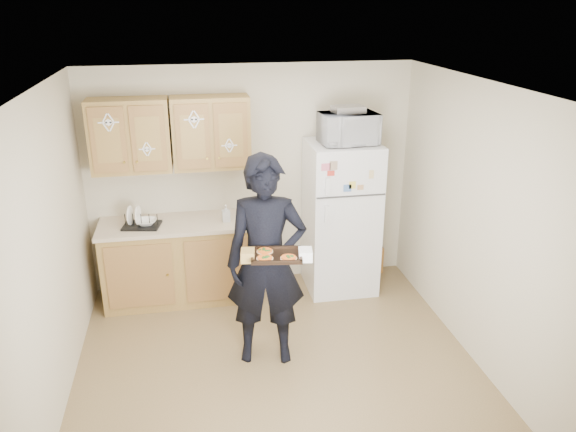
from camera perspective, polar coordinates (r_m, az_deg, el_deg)
The scene contains 22 objects.
floor at distance 5.26m, azimuth -0.97°, elevation -15.16°, with size 3.60×3.60×0.00m, color brown.
ceiling at distance 4.29m, azimuth -1.18°, elevation 12.87°, with size 3.60×3.60×0.00m, color white.
wall_back at distance 6.31m, azimuth -3.75°, elevation 3.88°, with size 3.60×0.04×2.50m, color beige.
wall_front at distance 3.11m, azimuth 4.59°, elevation -15.86°, with size 3.60×0.04×2.50m, color beige.
wall_left at distance 4.72m, azimuth -23.23°, elevation -3.99°, with size 0.04×3.60×2.50m, color beige.
wall_right at distance 5.21m, azimuth 18.85°, elevation -1.03°, with size 0.04×3.60×2.50m, color beige.
refrigerator at distance 6.27m, azimuth 5.39°, elevation -0.14°, with size 0.75×0.70×1.70m, color white.
base_cabinet at distance 6.27m, azimuth -10.97°, elevation -4.63°, with size 1.60×0.60×0.86m, color olive.
countertop at distance 6.10m, azimuth -11.26°, elevation -0.82°, with size 1.64×0.64×0.04m, color beige.
upper_cab_left at distance 5.97m, azimuth -15.77°, elevation 7.86°, with size 0.80×0.33×0.75m, color olive.
upper_cab_right at distance 5.95m, azimuth -7.82°, elevation 8.40°, with size 0.80×0.33×0.75m, color olive.
cereal_box at distance 6.90m, azimuth 8.80°, elevation -4.49°, with size 0.20×0.07×0.32m, color #EBB253.
person at distance 4.94m, azimuth -2.22°, elevation -4.71°, with size 0.70×0.46×1.93m, color black.
baking_tray at distance 4.59m, azimuth -1.16°, elevation -4.09°, with size 0.41×0.30×0.04m, color black.
pizza_front_left at distance 4.53m, azimuth -2.37°, elevation -4.29°, with size 0.14×0.14×0.02m, color orange.
pizza_front_right at distance 4.53m, azimuth 0.06°, elevation -4.25°, with size 0.14×0.14×0.02m, color orange.
pizza_back_left at distance 4.65m, azimuth -2.36°, elevation -3.56°, with size 0.14×0.14×0.02m, color orange.
microwave at distance 5.95m, azimuth 6.15°, elevation 8.83°, with size 0.58×0.40×0.32m, color white.
foil_pan at distance 5.94m, azimuth 6.13°, elevation 10.74°, with size 0.32×0.22×0.07m, color #BAB9C1.
dish_rack at distance 6.04m, azimuth -14.69°, elevation -0.37°, with size 0.37×0.28×0.15m, color black.
bowl at distance 6.04m, azimuth -14.20°, elevation -0.60°, with size 0.21×0.21×0.05m, color white.
soap_bottle at distance 6.01m, azimuth -6.31°, elevation 0.28°, with size 0.08×0.08×0.18m, color white.
Camera 1 is at (-0.68, -4.19, 3.11)m, focal length 35.00 mm.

